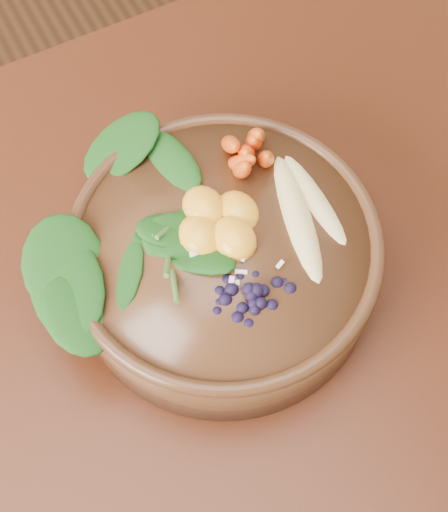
% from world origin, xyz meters
% --- Properties ---
extents(ground, '(4.00, 4.00, 0.00)m').
position_xyz_m(ground, '(0.00, 0.00, 0.00)').
color(ground, '#381E0F').
rests_on(ground, ground).
extents(dining_table, '(1.60, 0.90, 0.75)m').
position_xyz_m(dining_table, '(0.00, 0.00, 0.66)').
color(dining_table, '#331C0C').
rests_on(dining_table, ground).
extents(stoneware_bowl, '(0.37, 0.37, 0.09)m').
position_xyz_m(stoneware_bowl, '(0.25, 0.02, 0.79)').
color(stoneware_bowl, '#4F2D17').
rests_on(stoneware_bowl, dining_table).
extents(kale_heap, '(0.24, 0.22, 0.05)m').
position_xyz_m(kale_heap, '(0.21, 0.10, 0.86)').
color(kale_heap, '#164D12').
rests_on(kale_heap, stoneware_bowl).
extents(carrot_cluster, '(0.08, 0.08, 0.09)m').
position_xyz_m(carrot_cluster, '(0.32, 0.11, 0.89)').
color(carrot_cluster, '#EE531B').
rests_on(carrot_cluster, stoneware_bowl).
extents(banana_halves, '(0.08, 0.18, 0.03)m').
position_xyz_m(banana_halves, '(0.35, 0.02, 0.86)').
color(banana_halves, '#E0CC84').
rests_on(banana_halves, stoneware_bowl).
extents(mandarin_cluster, '(0.11, 0.12, 0.04)m').
position_xyz_m(mandarin_cluster, '(0.26, 0.05, 0.86)').
color(mandarin_cluster, orange).
rests_on(mandarin_cluster, stoneware_bowl).
extents(blueberry_pile, '(0.17, 0.13, 0.05)m').
position_xyz_m(blueberry_pile, '(0.25, -0.04, 0.86)').
color(blueberry_pile, black).
rests_on(blueberry_pile, stoneware_bowl).
extents(coconut_flakes, '(0.11, 0.09, 0.01)m').
position_xyz_m(coconut_flakes, '(0.25, 0.00, 0.84)').
color(coconut_flakes, white).
rests_on(coconut_flakes, stoneware_bowl).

